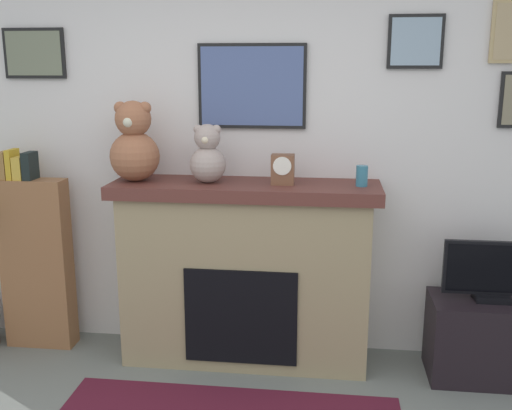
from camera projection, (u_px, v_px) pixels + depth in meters
back_wall at (253, 155)px, 3.93m from camera, size 5.20×0.15×2.60m
fireplace at (246, 272)px, 3.81m from camera, size 1.67×0.51×1.18m
bookshelf at (36, 259)px, 4.00m from camera, size 0.46×0.16×1.36m
tv_stand at (487, 339)px, 3.64m from camera, size 0.70×0.40×0.51m
television at (494, 273)px, 3.54m from camera, size 0.59×0.14×0.37m
candle_jar at (362, 176)px, 3.56m from camera, size 0.07×0.07×0.13m
mantel_clock at (283, 169)px, 3.61m from camera, size 0.14×0.10×0.18m
teddy_bear_grey at (134, 145)px, 3.69m from camera, size 0.31×0.31×0.50m
teddy_bear_cream at (208, 156)px, 3.65m from camera, size 0.22×0.22×0.36m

